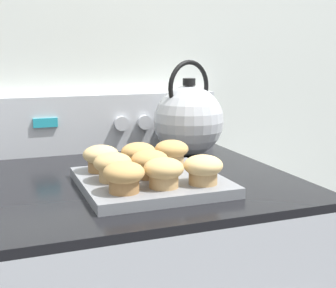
{
  "coord_description": "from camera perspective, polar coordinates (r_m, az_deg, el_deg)",
  "views": [
    {
      "loc": [
        -0.3,
        -0.67,
        1.21
      ],
      "look_at": [
        0.06,
        0.26,
        1.01
      ],
      "focal_mm": 50.0,
      "sensor_mm": 36.0,
      "label": 1
    }
  ],
  "objects": [
    {
      "name": "muffin_r1_c0",
      "position": [
        0.99,
        -6.74,
        -2.66
      ],
      "size": [
        0.08,
        0.08,
        0.06
      ],
      "color": "tan",
      "rests_on": "muffin_pan"
    },
    {
      "name": "muffin_r2_c1",
      "position": [
        1.09,
        -3.61,
        -1.27
      ],
      "size": [
        0.08,
        0.08,
        0.06
      ],
      "color": "#A37A4C",
      "rests_on": "muffin_pan"
    },
    {
      "name": "muffin_r2_c0",
      "position": [
        1.07,
        -8.19,
        -1.62
      ],
      "size": [
        0.08,
        0.08,
        0.06
      ],
      "color": "olive",
      "rests_on": "muffin_pan"
    },
    {
      "name": "wall_back",
      "position": [
        1.43,
        -8.94,
        10.63
      ],
      "size": [
        8.0,
        0.05,
        2.4
      ],
      "color": "silver",
      "rests_on": "ground_plane"
    },
    {
      "name": "tea_kettle",
      "position": [
        1.32,
        2.58,
        3.02
      ],
      "size": [
        0.23,
        0.2,
        0.27
      ],
      "color": "#ADAFB5",
      "rests_on": "stove_range"
    },
    {
      "name": "muffin_pan",
      "position": [
        1.02,
        -2.13,
        -4.64
      ],
      "size": [
        0.3,
        0.3,
        0.02
      ],
      "color": "slate",
      "rests_on": "stove_range"
    },
    {
      "name": "muffin_r0_c2",
      "position": [
        0.96,
        4.31,
        -3.0
      ],
      "size": [
        0.08,
        0.08,
        0.06
      ],
      "color": "tan",
      "rests_on": "muffin_pan"
    },
    {
      "name": "control_panel",
      "position": [
        1.4,
        -8.13,
        2.57
      ],
      "size": [
        0.72,
        0.07,
        0.17
      ],
      "color": "#B7BABF",
      "rests_on": "stove_range"
    },
    {
      "name": "muffin_r2_c2",
      "position": [
        1.12,
        0.44,
        -0.93
      ],
      "size": [
        0.08,
        0.08,
        0.06
      ],
      "color": "tan",
      "rests_on": "muffin_pan"
    },
    {
      "name": "muffin_r0_c1",
      "position": [
        0.93,
        -0.53,
        -3.38
      ],
      "size": [
        0.08,
        0.08,
        0.06
      ],
      "color": "tan",
      "rests_on": "muffin_pan"
    },
    {
      "name": "muffin_r1_c1",
      "position": [
        1.01,
        -2.23,
        -2.3
      ],
      "size": [
        0.08,
        0.08,
        0.06
      ],
      "color": "olive",
      "rests_on": "muffin_pan"
    },
    {
      "name": "muffin_r0_c0",
      "position": [
        0.91,
        -5.4,
        -3.9
      ],
      "size": [
        0.08,
        0.08,
        0.06
      ],
      "color": "olive",
      "rests_on": "muffin_pan"
    }
  ]
}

